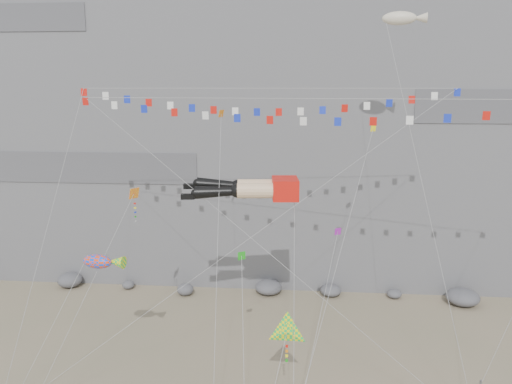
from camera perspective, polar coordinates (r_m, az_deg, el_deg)
cliff at (r=60.70m, az=2.46°, el=16.90°), size 80.00×28.00×50.00m
talus_boulders at (r=49.32m, az=1.45°, el=-10.87°), size 60.00×3.00×1.20m
legs_kite at (r=34.37m, az=-0.35°, el=0.39°), size 8.16×15.42×19.02m
flag_banner_upper at (r=36.19m, az=1.33°, el=11.72°), size 28.94×11.87×27.35m
flag_banner_lower at (r=33.18m, az=7.46°, el=10.50°), size 33.47×7.73×21.76m
harlequin_kite at (r=35.50m, az=-13.81°, el=-0.28°), size 5.37×9.73×15.89m
fish_windsock at (r=33.89m, az=-17.69°, el=-7.61°), size 6.28×5.42×10.80m
delta_kite at (r=30.52m, az=3.56°, el=-15.69°), size 2.87×5.90×8.01m
blimp_windsock at (r=39.21m, az=16.08°, el=18.43°), size 5.74×11.67×27.05m
small_kite_a at (r=36.22m, az=-4.02°, el=8.39°), size 1.92×13.80×22.14m
small_kite_b at (r=36.48m, az=9.27°, el=-4.81°), size 3.86×13.15×15.98m
small_kite_c at (r=32.42m, az=-1.65°, el=-7.57°), size 1.89×9.91×12.92m
small_kite_d at (r=36.74m, az=13.08°, el=6.42°), size 6.44×14.17×22.31m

